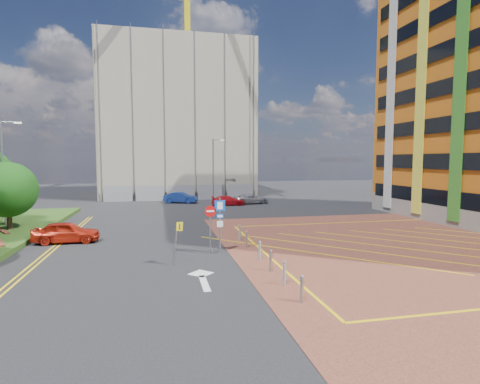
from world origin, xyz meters
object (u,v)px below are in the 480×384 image
object	(u,v)px
lamp_left_far	(4,169)
sign_cluster	(216,220)
car_red_left	(66,232)
car_red_back	(228,201)
car_blue_back	(181,198)
lamp_back	(214,167)
warning_sign	(177,238)
car_silver_back	(251,199)
tree_c	(8,190)

from	to	relation	value
lamp_left_far	sign_cluster	xyz separation A→B (m)	(14.72, -11.02, -2.71)
car_red_left	car_red_back	xyz separation A→B (m)	(13.78, 17.34, -0.13)
sign_cluster	car_blue_back	xyz separation A→B (m)	(-0.57, 25.74, -1.28)
car_blue_back	lamp_back	bearing A→B (deg)	-54.72
lamp_left_far	warning_sign	world-z (taller)	lamp_left_far
car_red_back	car_silver_back	bearing A→B (deg)	-68.84
car_red_left	car_red_back	distance (m)	22.15
lamp_back	car_silver_back	bearing A→B (deg)	-43.93
warning_sign	car_silver_back	size ratio (longest dim) A/B	0.52
tree_c	car_red_left	bearing A→B (deg)	-41.25
lamp_back	car_red_left	world-z (taller)	lamp_back
sign_cluster	tree_c	bearing A→B (deg)	146.84
warning_sign	car_blue_back	xyz separation A→B (m)	(1.74, 27.72, -0.76)
tree_c	sign_cluster	xyz separation A→B (m)	(13.80, -9.02, -1.24)
car_silver_back	warning_sign	bearing A→B (deg)	149.51
tree_c	lamp_left_far	bearing A→B (deg)	114.71
tree_c	lamp_back	size ratio (longest dim) A/B	0.61
sign_cluster	car_red_back	world-z (taller)	sign_cluster
car_blue_back	car_silver_back	distance (m)	8.74
car_silver_back	lamp_left_far	bearing A→B (deg)	109.74
car_red_left	car_blue_back	size ratio (longest dim) A/B	1.00
sign_cluster	lamp_back	bearing A→B (deg)	82.03
car_blue_back	car_red_back	bearing A→B (deg)	-104.84
car_blue_back	sign_cluster	bearing A→B (deg)	-159.79
sign_cluster	car_silver_back	xyz separation A→B (m)	(7.78, 23.16, -1.35)
warning_sign	car_red_back	bearing A→B (deg)	73.70
lamp_left_far	sign_cluster	distance (m)	18.58
lamp_left_far	car_red_back	distance (m)	22.81
sign_cluster	car_silver_back	world-z (taller)	sign_cluster
car_red_back	warning_sign	bearing A→B (deg)	166.87
lamp_back	car_silver_back	xyz separation A→B (m)	(4.00, -3.85, -3.76)
warning_sign	car_red_back	size ratio (longest dim) A/B	0.58
lamp_left_far	warning_sign	size ratio (longest dim) A/B	3.56
lamp_back	car_red_back	world-z (taller)	lamp_back
lamp_left_far	warning_sign	distance (m)	18.26
car_red_left	lamp_left_far	bearing A→B (deg)	42.98
warning_sign	car_blue_back	bearing A→B (deg)	86.41
sign_cluster	car_red_left	size ratio (longest dim) A/B	0.79
lamp_left_far	car_red_left	distance (m)	9.28
sign_cluster	car_blue_back	bearing A→B (deg)	91.28
sign_cluster	car_red_left	bearing A→B (deg)	151.82
car_red_left	car_blue_back	world-z (taller)	car_red_left
lamp_back	car_red_back	xyz separation A→B (m)	(0.97, -4.84, -3.79)
sign_cluster	car_red_back	size ratio (longest dim) A/B	0.82
tree_c	car_silver_back	size ratio (longest dim) A/B	1.14
tree_c	car_red_back	xyz separation A→B (m)	(18.55, 13.16, -2.63)
sign_cluster	car_blue_back	distance (m)	25.78
warning_sign	car_silver_back	bearing A→B (deg)	68.13
sign_cluster	car_silver_back	bearing A→B (deg)	71.43
lamp_back	car_red_left	bearing A→B (deg)	-120.03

